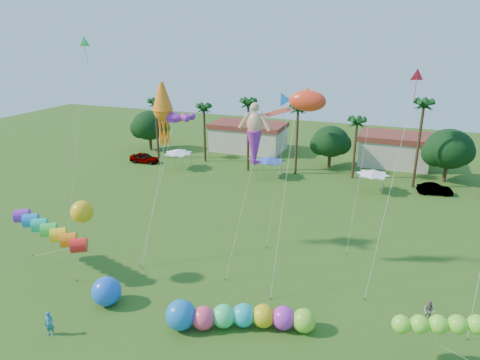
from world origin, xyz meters
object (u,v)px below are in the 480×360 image
(car_b, at_px, (435,189))
(spectator_a, at_px, (49,324))
(car_a, at_px, (144,158))
(spectator_b, at_px, (429,312))
(caterpillar_inflatable, at_px, (235,317))
(blue_ball, at_px, (107,291))

(car_b, distance_m, spectator_a, 46.10)
(car_a, height_order, car_b, car_a)
(car_b, xyz_separation_m, spectator_b, (-1.43, -27.76, 0.15))
(caterpillar_inflatable, bearing_deg, blue_ball, 165.31)
(caterpillar_inflatable, height_order, blue_ball, blue_ball)
(car_a, bearing_deg, spectator_a, -160.23)
(spectator_b, distance_m, blue_ball, 23.41)
(spectator_a, distance_m, spectator_b, 26.18)
(spectator_a, distance_m, caterpillar_inflatable, 12.50)
(car_b, height_order, blue_ball, blue_ball)
(spectator_a, bearing_deg, spectator_b, 4.81)
(car_b, bearing_deg, blue_ball, 135.56)
(caterpillar_inflatable, distance_m, blue_ball, 10.03)
(spectator_a, height_order, caterpillar_inflatable, caterpillar_inflatable)
(blue_ball, bearing_deg, spectator_a, -107.62)
(car_b, distance_m, spectator_b, 27.80)
(car_a, distance_m, spectator_b, 48.57)
(car_a, distance_m, blue_ball, 37.63)
(car_b, xyz_separation_m, caterpillar_inflatable, (-13.95, -33.31, 0.20))
(spectator_a, relative_size, blue_ball, 0.82)
(spectator_b, bearing_deg, blue_ball, -148.22)
(spectator_a, relative_size, caterpillar_inflatable, 0.18)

